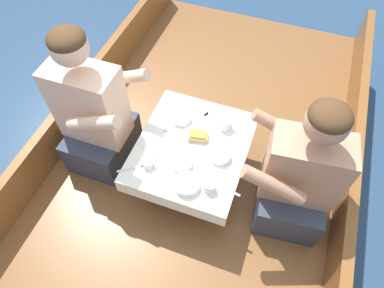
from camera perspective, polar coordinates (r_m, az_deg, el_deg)
The scene contains 22 objects.
ground_plane at distance 2.62m, azimuth 0.66°, elevation -7.42°, with size 60.00×60.00×0.00m, color navy.
boat_deck at distance 2.48m, azimuth 0.69°, elevation -5.65°, with size 1.94×3.59×0.33m, color brown.
gunwale_port at distance 2.56m, azimuth -19.58°, elevation 4.43°, with size 0.06×3.59×0.30m, color brown.
gunwale_starboard at distance 2.25m, azimuth 24.25°, elevation -8.27°, with size 0.06×3.59×0.30m, color brown.
cockpit_table at distance 2.03m, azimuth 0.00°, elevation -0.93°, with size 0.64×0.74×0.35m.
person_port at distance 2.15m, azimuth -16.00°, elevation 4.57°, with size 0.52×0.44×1.02m.
person_starboard at distance 1.95m, azimuth 17.31°, elevation -5.29°, with size 0.55×0.48×0.94m.
plate_sandwich at distance 2.03m, azimuth 1.04°, elevation 0.91°, with size 0.19×0.19×0.01m.
plate_bread at distance 2.02m, azimuth -5.83°, elevation 0.23°, with size 0.18×0.18×0.01m.
sandwich at distance 2.00m, azimuth 1.05°, elevation 1.38°, with size 0.13×0.10×0.05m.
bowl_port_near at distance 1.84m, azimuth -0.85°, elevation -6.70°, with size 0.14×0.14×0.04m.
bowl_starboard_near at distance 2.11m, azimuth -1.77°, elevation 4.49°, with size 0.12×0.12×0.04m.
bowl_center_far at distance 1.94m, azimuth 4.74°, elevation -1.84°, with size 0.12×0.12×0.04m.
bowl_port_far at distance 1.91m, azimuth -1.83°, elevation -3.00°, with size 0.12×0.12×0.04m.
coffee_cup_port at distance 1.92m, azimuth -7.34°, elevation -3.12°, with size 0.09×0.07×0.05m.
coffee_cup_starboard at distance 2.07m, azimuth 5.53°, elevation 3.47°, with size 0.11×0.08×0.07m.
tin_can at distance 1.83m, azimuth 2.97°, elevation -7.11°, with size 0.07×0.07×0.05m.
utensil_fork_port at distance 1.94m, azimuth -9.45°, elevation -3.94°, with size 0.15×0.11×0.00m.
utensil_fork_starboard at distance 2.12m, azimuth 1.56°, elevation 4.21°, with size 0.08×0.17×0.00m.
utensil_spoon_port at distance 2.06m, azimuth -3.37°, elevation 1.91°, with size 0.17×0.04×0.01m.
utensil_spoon_starboard at distance 2.13m, azimuth 4.15°, elevation 4.32°, with size 0.17×0.02×0.01m.
utensil_knife_port at distance 1.86m, azimuth 5.63°, elevation -7.45°, with size 0.17×0.04×0.00m.
Camera 1 is at (0.39, -1.17, 2.31)m, focal length 32.00 mm.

